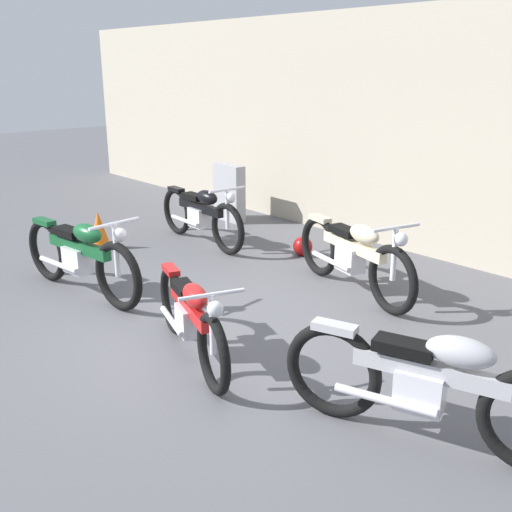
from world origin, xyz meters
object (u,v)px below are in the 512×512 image
at_px(motorcycle_red, 191,317).
at_px(motorcycle_cream, 354,255).
at_px(helmet, 303,246).
at_px(traffic_cone, 99,230).
at_px(motorcycle_silver, 431,384).
at_px(stone_marker, 229,193).
at_px(motorcycle_green, 81,255).
at_px(motorcycle_black, 201,214).

bearing_deg(motorcycle_red, motorcycle_cream, 111.31).
height_order(helmet, motorcycle_cream, motorcycle_cream).
xyz_separation_m(traffic_cone, motorcycle_silver, (5.81, -0.54, 0.19)).
distance_m(stone_marker, motorcycle_cream, 3.79).
relative_size(motorcycle_red, motorcycle_silver, 0.90).
xyz_separation_m(traffic_cone, motorcycle_red, (3.69, -1.02, 0.14)).
bearing_deg(motorcycle_silver, stone_marker, 133.79).
height_order(stone_marker, motorcycle_cream, motorcycle_cream).
distance_m(helmet, motorcycle_silver, 4.39).
height_order(helmet, motorcycle_green, motorcycle_green).
xyz_separation_m(traffic_cone, motorcycle_cream, (3.59, 1.35, 0.19)).
height_order(helmet, traffic_cone, traffic_cone).
height_order(motorcycle_red, motorcycle_green, motorcycle_green).
distance_m(motorcycle_red, motorcycle_cream, 2.38).
relative_size(motorcycle_silver, motorcycle_cream, 0.97).
distance_m(helmet, motorcycle_red, 3.33).
relative_size(helmet, motorcycle_black, 0.13).
distance_m(motorcycle_cream, motorcycle_green, 3.13).
xyz_separation_m(helmet, motorcycle_green, (-0.66, -2.97, 0.34)).
relative_size(motorcycle_black, motorcycle_green, 0.96).
distance_m(motorcycle_silver, motorcycle_green, 4.30).
relative_size(stone_marker, motorcycle_silver, 0.46).
bearing_deg(motorcycle_green, motorcycle_red, -7.20).
distance_m(stone_marker, motorcycle_black, 1.47).
height_order(stone_marker, motorcycle_green, motorcycle_green).
bearing_deg(motorcycle_red, motorcycle_black, 160.75).
bearing_deg(motorcycle_silver, motorcycle_red, 173.85).
bearing_deg(helmet, motorcycle_cream, -23.45).
relative_size(stone_marker, traffic_cone, 1.74).
xyz_separation_m(stone_marker, motorcycle_cream, (3.62, -1.11, -0.01)).
distance_m(helmet, motorcycle_cream, 1.54).
distance_m(traffic_cone, motorcycle_green, 1.86).
bearing_deg(motorcycle_red, traffic_cone, -176.63).
bearing_deg(motorcycle_cream, motorcycle_black, -163.63).
xyz_separation_m(motorcycle_silver, motorcycle_cream, (-2.22, 1.88, 0.00)).
relative_size(traffic_cone, motorcycle_green, 0.25).
xyz_separation_m(motorcycle_red, motorcycle_green, (-2.15, 0.01, 0.06)).
bearing_deg(stone_marker, traffic_cone, -89.15).
bearing_deg(motorcycle_black, motorcycle_silver, -15.98).
bearing_deg(motorcycle_cream, motorcycle_red, -73.26).
distance_m(traffic_cone, motorcycle_cream, 3.84).
relative_size(helmet, motorcycle_red, 0.15).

